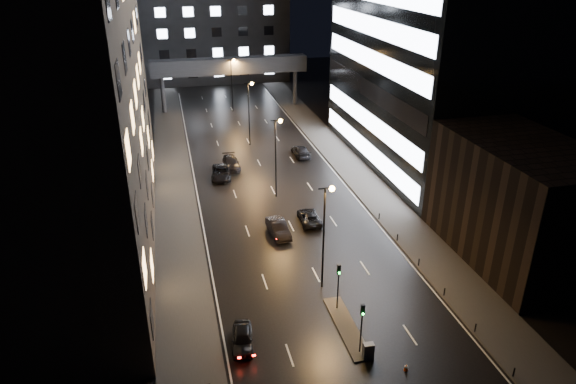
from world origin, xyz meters
The scene contains 23 objects.
ground centered at (0.00, 40.00, 0.00)m, with size 160.00×160.00×0.00m, color black.
sidewalk_left centered at (-12.50, 35.00, 0.07)m, with size 5.00×110.00×0.15m, color #383533.
sidewalk_right centered at (12.50, 35.00, 0.07)m, with size 5.00×110.00×0.15m, color #383533.
building_left centered at (-22.50, 24.00, 20.00)m, with size 15.00×48.00×40.00m, color #2D2319.
building_right_low centered at (20.00, 9.00, 6.00)m, with size 10.00×18.00×12.00m, color black.
building_far centered at (0.00, 98.00, 12.50)m, with size 34.00×14.00×25.00m, color #333335.
skybridge centered at (0.00, 70.00, 8.34)m, with size 30.00×3.00×10.00m.
median_island centered at (0.30, 2.00, 0.07)m, with size 1.60×8.00×0.15m, color #383533.
traffic_signal_near centered at (0.30, 4.49, 3.09)m, with size 0.28×0.34×4.40m.
traffic_signal_far centered at (0.30, -1.01, 3.09)m, with size 0.28×0.34×4.40m.
bollard_row centered at (10.20, 6.50, 0.45)m, with size 0.12×25.12×0.90m.
streetlight_near centered at (0.16, 8.00, 6.50)m, with size 1.45×0.50×10.15m.
streetlight_mid_a centered at (0.16, 28.00, 6.50)m, with size 1.45×0.50×10.15m.
streetlight_mid_b centered at (0.16, 48.00, 6.50)m, with size 1.45×0.50×10.15m.
streetlight_far centered at (0.16, 68.00, 6.50)m, with size 1.45×0.50×10.15m.
car_away_a centered at (-8.34, 1.93, 0.69)m, with size 1.62×4.03×1.37m, color black.
car_away_b centered at (-1.83, 18.44, 0.79)m, with size 1.67×4.80×1.58m, color black.
car_away_c centered at (-6.04, 35.66, 0.77)m, with size 2.56×5.56×1.55m, color black.
car_away_d centered at (-4.24, 38.90, 0.76)m, with size 2.14×5.27×1.53m, color black.
car_toward_a centered at (2.23, 20.45, 0.65)m, with size 2.17×4.70×1.31m, color black.
car_toward_b centered at (6.69, 41.23, 0.77)m, with size 2.15×5.28×1.53m, color black.
utility_cabinet centered at (0.70, -1.70, 0.77)m, with size 0.81×0.51×1.24m, color #555558.
cone_a centered at (2.98, -3.51, 0.28)m, with size 0.34×0.34×0.56m, color red.
Camera 1 is at (-12.16, -29.52, 27.87)m, focal length 32.00 mm.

